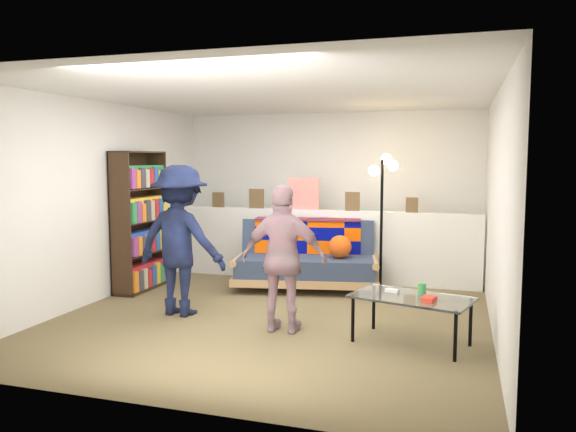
# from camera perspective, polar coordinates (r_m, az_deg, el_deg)

# --- Properties ---
(ground) EXTENTS (5.00, 5.00, 0.00)m
(ground) POSITION_cam_1_polar(r_m,az_deg,el_deg) (6.34, -1.08, -9.84)
(ground) COLOR brown
(ground) RESTS_ON ground
(room_shell) EXTENTS (4.60, 5.05, 2.45)m
(room_shell) POSITION_cam_1_polar(r_m,az_deg,el_deg) (6.56, 0.18, 5.47)
(room_shell) COLOR silver
(room_shell) RESTS_ON ground
(half_wall_ledge) EXTENTS (4.45, 0.15, 1.00)m
(half_wall_ledge) POSITION_cam_1_polar(r_m,az_deg,el_deg) (7.93, 2.98, -2.97)
(half_wall_ledge) COLOR silver
(half_wall_ledge) RESTS_ON ground
(ledge_decor) EXTENTS (2.97, 0.02, 0.45)m
(ledge_decor) POSITION_cam_1_polar(r_m,az_deg,el_deg) (7.89, 1.37, 1.94)
(ledge_decor) COLOR brown
(ledge_decor) RESTS_ON half_wall_ledge
(futon_sofa) EXTENTS (2.00, 1.21, 0.81)m
(futon_sofa) POSITION_cam_1_polar(r_m,az_deg,el_deg) (7.44, 2.00, -4.53)
(futon_sofa) COLOR tan
(futon_sofa) RESTS_ON ground
(bookshelf) EXTENTS (0.30, 0.90, 1.81)m
(bookshelf) POSITION_cam_1_polar(r_m,az_deg,el_deg) (7.57, -14.83, -0.95)
(bookshelf) COLOR black
(bookshelf) RESTS_ON ground
(coffee_table) EXTENTS (1.19, 0.86, 0.56)m
(coffee_table) POSITION_cam_1_polar(r_m,az_deg,el_deg) (5.35, 12.51, -8.31)
(coffee_table) COLOR black
(coffee_table) RESTS_ON ground
(floor_lamp) EXTENTS (0.39, 0.32, 1.78)m
(floor_lamp) POSITION_cam_1_polar(r_m,az_deg,el_deg) (7.40, 9.64, 2.26)
(floor_lamp) COLOR black
(floor_lamp) RESTS_ON ground
(person_left) EXTENTS (1.12, 0.72, 1.65)m
(person_left) POSITION_cam_1_polar(r_m,az_deg,el_deg) (6.26, -10.88, -2.45)
(person_left) COLOR black
(person_left) RESTS_ON ground
(person_right) EXTENTS (0.87, 0.39, 1.46)m
(person_right) POSITION_cam_1_polar(r_m,az_deg,el_deg) (5.53, -0.41, -4.38)
(person_right) COLOR #CE859A
(person_right) RESTS_ON ground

